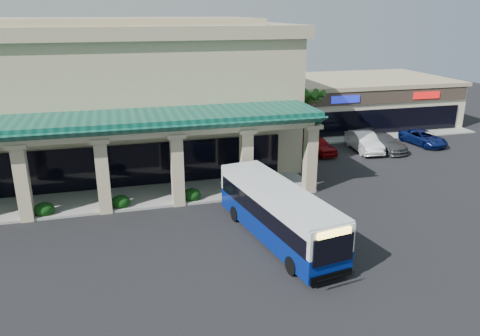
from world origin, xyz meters
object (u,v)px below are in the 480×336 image
object	(u,v)px
pedestrian	(322,220)
car_silver	(316,145)
transit_bus	(278,214)
car_white	(364,142)
car_gray	(423,138)
car_red	(382,142)

from	to	relation	value
pedestrian	car_silver	world-z (taller)	pedestrian
transit_bus	car_white	bearing A→B (deg)	37.69
car_silver	car_white	size ratio (longest dim) A/B	0.88
transit_bus	car_silver	distance (m)	17.01
car_silver	car_gray	bearing A→B (deg)	-11.16
transit_bus	car_red	size ratio (longest dim) A/B	2.02
pedestrian	car_white	bearing A→B (deg)	-15.79
car_silver	car_gray	size ratio (longest dim) A/B	0.95
car_white	car_gray	world-z (taller)	car_white
car_red	car_white	bearing A→B (deg)	160.51
transit_bus	car_white	world-z (taller)	transit_bus
car_gray	car_white	bearing A→B (deg)	175.58
transit_bus	pedestrian	xyz separation A→B (m)	(2.58, -0.14, -0.58)
pedestrian	car_silver	xyz separation A→B (m)	(6.17, 14.71, -0.12)
car_silver	car_red	xyz separation A→B (m)	(6.08, -0.69, -0.01)
transit_bus	car_silver	xyz separation A→B (m)	(8.75, 14.57, -0.70)
pedestrian	car_white	xyz separation A→B (m)	(10.55, 14.27, -0.05)
transit_bus	pedestrian	bearing A→B (deg)	-12.55
pedestrian	car_red	size ratio (longest dim) A/B	0.34
car_red	car_silver	bearing A→B (deg)	162.69
car_silver	pedestrian	bearing A→B (deg)	-123.65
car_gray	transit_bus	bearing A→B (deg)	-151.22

